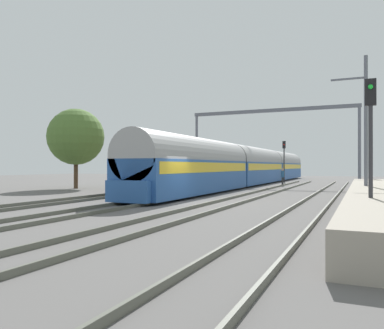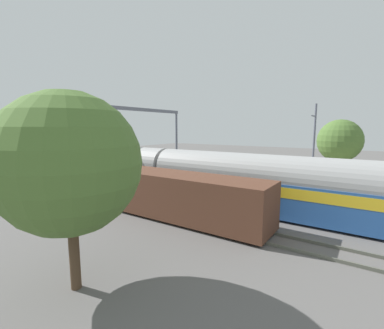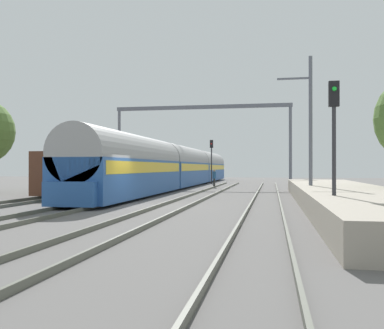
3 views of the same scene
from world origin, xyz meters
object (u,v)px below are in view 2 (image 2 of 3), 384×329
object	(u,v)px
person_crossing	(146,171)
freight_car	(172,194)
passenger_train	(104,165)
railway_signal_far	(80,148)
catenary_gantry	(128,126)

from	to	relation	value
person_crossing	freight_car	bearing A→B (deg)	-60.01
passenger_train	railway_signal_far	distance (m)	7.26
passenger_train	catenary_gantry	world-z (taller)	catenary_gantry
passenger_train	person_crossing	world-z (taller)	passenger_train
freight_car	person_crossing	world-z (taller)	freight_car
person_crossing	railway_signal_far	bearing A→B (deg)	168.14
passenger_train	freight_car	xyz separation A→B (m)	(-4.22, -12.07, -0.50)
railway_signal_far	catenary_gantry	distance (m)	8.65
railway_signal_far	catenary_gantry	bearing A→B (deg)	-88.67
passenger_train	freight_car	distance (m)	12.80
passenger_train	railway_signal_far	xyz separation A→B (m)	(1.92, 6.89, 1.25)
passenger_train	person_crossing	distance (m)	4.37
railway_signal_far	person_crossing	bearing A→B (deg)	-80.54
catenary_gantry	freight_car	bearing A→B (deg)	-120.48
passenger_train	freight_car	bearing A→B (deg)	-109.26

